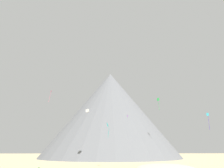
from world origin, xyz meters
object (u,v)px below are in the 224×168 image
Objects in this scene: kite_cyan_mid at (208,118)px; kite_rainbow_mid at (51,94)px; kite_violet_mid at (128,116)px; kite_teal_low at (108,125)px; kite_green_mid at (158,101)px; kite_white_mid at (87,111)px; rock_massif at (111,117)px.

kite_cyan_mid is 55.75m from kite_rainbow_mid.
kite_teal_low is at bearing 21.19° from kite_violet_mid.
kite_violet_mid is at bearing 134.31° from kite_green_mid.
kite_white_mid is 0.26× the size of kite_cyan_mid.
kite_violet_mid is 0.19× the size of kite_rainbow_mid.
kite_violet_mid is 0.21× the size of kite_teal_low.
kite_rainbow_mid is (-24.75, -40.72, 2.82)m from rock_massif.
kite_teal_low is 32.17m from kite_rainbow_mid.
kite_rainbow_mid is at bearing -121.30° from rock_massif.
rock_massif is 43.68m from kite_white_mid.
kite_rainbow_mid is at bearing 59.74° from kite_teal_low.
kite_rainbow_mid is (-28.41, 9.99, 9.96)m from kite_violet_mid.
kite_rainbow_mid reaches higher than kite_green_mid.
kite_teal_low is at bearing 136.02° from kite_green_mid.
kite_rainbow_mid reaches higher than kite_violet_mid.
kite_violet_mid is at bearing -101.69° from kite_white_mid.
kite_white_mid is (-10.24, -42.28, -3.98)m from rock_massif.
kite_green_mid is (19.14, -33.16, 2.16)m from rock_massif.
kite_rainbow_mid is at bearing 95.48° from kite_green_mid.
rock_massif is at bearing 8.28° from kite_teal_low.
kite_green_mid is 44.54m from kite_rainbow_mid.
kite_green_mid reaches higher than kite_violet_mid.
kite_green_mid is 1.28× the size of kite_teal_low.
kite_cyan_mid is at bearing -92.38° from kite_white_mid.
kite_cyan_mid reaches higher than kite_teal_low.
kite_green_mid is (15.47, 17.55, 9.29)m from kite_violet_mid.
rock_massif is at bearing -118.52° from kite_violet_mid.
kite_white_mid is 1.53× the size of kite_violet_mid.
rock_massif is 47.73m from kite_rainbow_mid.
kite_green_mid is at bearing 142.93° from kite_rainbow_mid.
kite_cyan_mid is at bearing 115.40° from kite_rainbow_mid.
rock_massif reaches higher than kite_green_mid.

